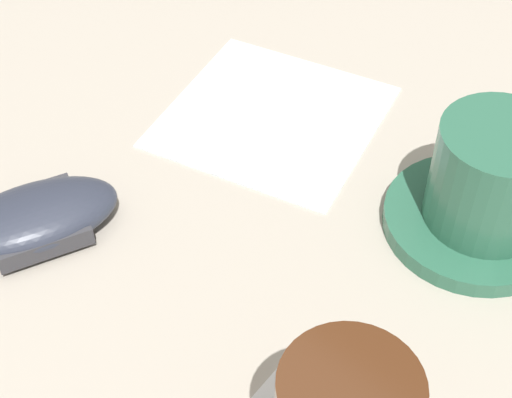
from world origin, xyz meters
name	(u,v)px	position (x,y,z in m)	size (l,w,h in m)	color
ground_plane	(273,280)	(0.00, 0.00, 0.00)	(3.00, 3.00, 0.00)	#B2A899
saucer	(473,221)	(-0.07, -0.13, 0.01)	(0.12, 0.12, 0.01)	#2D664C
coffee_cup	(496,178)	(-0.07, -0.13, 0.05)	(0.11, 0.08, 0.07)	#2D664C
computer_mouse	(34,218)	(0.14, 0.08, 0.02)	(0.10, 0.13, 0.03)	#2D3342
napkin_spare	(273,116)	(0.11, -0.12, 0.00)	(0.16, 0.16, 0.00)	white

